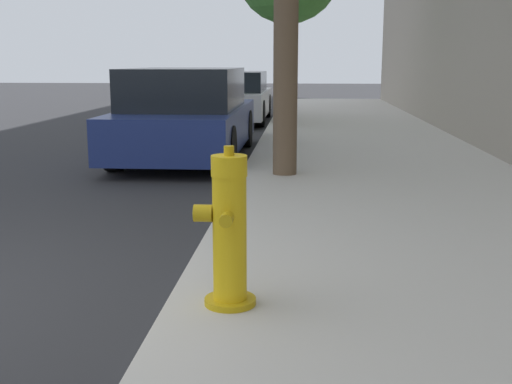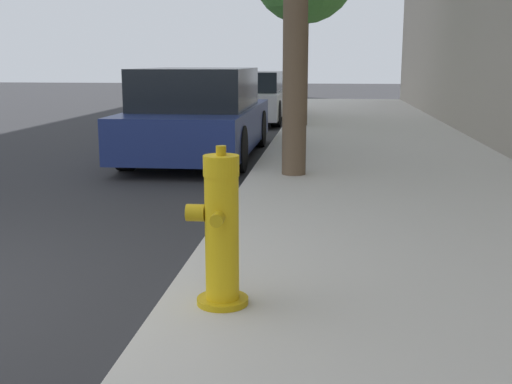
{
  "view_description": "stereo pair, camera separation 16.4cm",
  "coord_description": "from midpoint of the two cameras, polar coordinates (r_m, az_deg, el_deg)",
  "views": [
    {
      "loc": [
        2.61,
        -3.31,
        1.48
      ],
      "look_at": [
        2.27,
        1.25,
        0.54
      ],
      "focal_mm": 45.0,
      "sensor_mm": 36.0,
      "label": 1
    },
    {
      "loc": [
        2.78,
        -3.29,
        1.48
      ],
      "look_at": [
        2.27,
        1.25,
        0.54
      ],
      "focal_mm": 45.0,
      "sensor_mm": 36.0,
      "label": 2
    }
  ],
  "objects": [
    {
      "name": "sidewalk_slab",
      "position": [
        3.7,
        18.25,
        -11.38
      ],
      "size": [
        3.47,
        40.0,
        0.15
      ],
      "color": "beige",
      "rests_on": "ground_plane"
    },
    {
      "name": "fire_hydrant",
      "position": [
        3.51,
        -3.76,
        -3.66
      ],
      "size": [
        0.34,
        0.36,
        0.89
      ],
      "color": "#C39C11",
      "rests_on": "sidewalk_slab"
    },
    {
      "name": "parked_car_near",
      "position": [
        9.97,
        -6.64,
        6.78
      ],
      "size": [
        1.75,
        4.31,
        1.37
      ],
      "color": "navy",
      "rests_on": "ground_plane"
    },
    {
      "name": "parked_car_mid",
      "position": [
        15.95,
        -2.32,
        8.4
      ],
      "size": [
        1.69,
        4.11,
        1.22
      ],
      "color": "silver",
      "rests_on": "ground_plane"
    }
  ]
}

